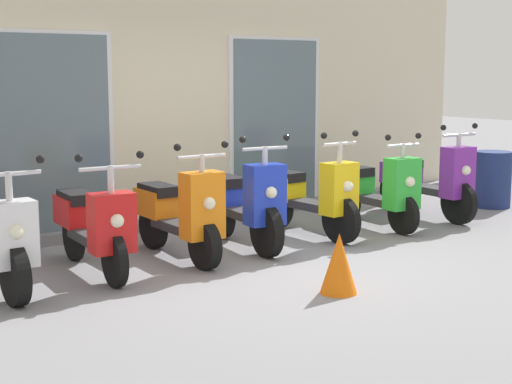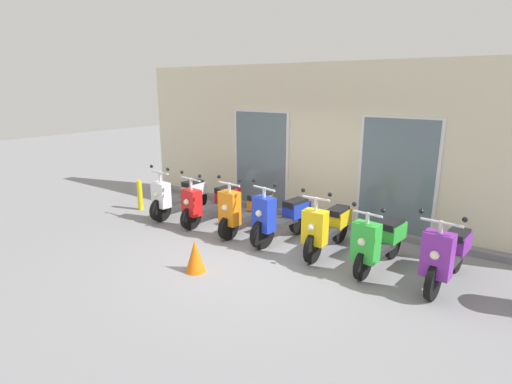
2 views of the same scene
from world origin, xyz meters
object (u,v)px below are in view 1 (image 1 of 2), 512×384
Objects in this scene: scooter_orange at (179,213)px; scooter_yellow at (309,195)px; scooter_blue at (244,203)px; trash_bin at (492,179)px; scooter_red at (92,224)px; traffic_cone at (339,263)px; scooter_purple at (428,180)px; scooter_green at (376,188)px.

scooter_yellow reaches higher than scooter_orange.
trash_bin is at bearing -1.54° from scooter_blue.
scooter_blue is 0.98× the size of scooter_yellow.
scooter_red reaches higher than trash_bin.
scooter_blue reaches higher than traffic_cone.
scooter_green is at bearing -178.30° from scooter_purple.
scooter_purple reaches higher than scooter_yellow.
scooter_orange reaches higher than scooter_green.
scooter_green is (1.89, -0.11, -0.00)m from scooter_blue.
scooter_yellow is 1.94m from scooter_purple.
scooter_yellow is 2.33m from traffic_cone.
scooter_blue is at bearing -178.71° from scooter_yellow.
scooter_blue is (0.82, 0.01, 0.01)m from scooter_orange.
scooter_purple is 2.16× the size of trash_bin.
scooter_blue is at bearing 178.44° from scooter_purple.
scooter_green is at bearing -3.26° from scooter_blue.
scooter_purple is at bearing -2.94° from scooter_yellow.
scooter_orange reaches higher than scooter_red.
scooter_yellow is 0.97× the size of scooter_purple.
scooter_red is 1.02× the size of scooter_blue.
traffic_cone is 0.67× the size of trash_bin.
trash_bin is (1.31, -0.03, -0.11)m from scooter_purple.
scooter_yellow reaches higher than trash_bin.
trash_bin is (5.00, -0.10, -0.08)m from scooter_orange.
scooter_orange is at bearing -178.91° from scooter_yellow.
traffic_cone is (1.35, -1.90, -0.21)m from scooter_red.
trash_bin is at bearing -1.48° from scooter_purple.
scooter_yellow is 2.10× the size of trash_bin.
traffic_cone is at bearing -142.20° from scooter_green.
scooter_orange is 0.93× the size of scooter_purple.
scooter_purple is at bearing 28.87° from traffic_cone.
scooter_orange is 5.00m from trash_bin.
scooter_green is at bearing -1.95° from scooter_red.
scooter_yellow reaches higher than scooter_red.
scooter_green is 1.97× the size of trash_bin.
traffic_cone is at bearing -158.87° from trash_bin.
scooter_green is 2.93× the size of traffic_cone.
scooter_orange is at bearing 178.97° from scooter_purple.
scooter_purple reaches higher than scooter_green.
trash_bin is (3.25, -0.13, -0.09)m from scooter_yellow.
scooter_blue is at bearing -0.52° from scooter_red.
scooter_yellow is (1.75, 0.03, 0.00)m from scooter_orange.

